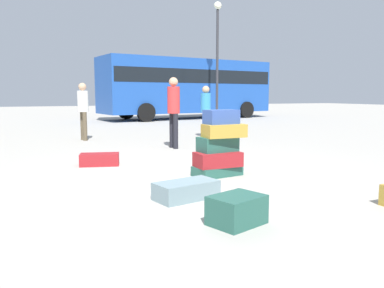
{
  "coord_description": "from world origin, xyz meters",
  "views": [
    {
      "loc": [
        -2.42,
        -5.64,
        1.3
      ],
      "look_at": [
        0.4,
        0.83,
        0.39
      ],
      "focal_mm": 36.02,
      "sensor_mm": 36.0,
      "label": 1
    }
  ],
  "objects_px": {
    "suitcase_maroon_upright_blue": "(100,160)",
    "person_bearded_onlooker": "(83,106)",
    "suitcase_tower": "(219,147)",
    "person_tourist_with_camera": "(206,107)",
    "person_passerby_in_red": "(174,106)",
    "parked_bus": "(188,85)",
    "suitcase_teal_white_trunk": "(237,210)",
    "lamp_post": "(217,43)",
    "suitcase_slate_foreground_far": "(186,190)"
  },
  "relations": [
    {
      "from": "suitcase_slate_foreground_far",
      "to": "person_passerby_in_red",
      "type": "distance_m",
      "value": 4.71
    },
    {
      "from": "suitcase_teal_white_trunk",
      "to": "parked_bus",
      "type": "height_order",
      "value": "parked_bus"
    },
    {
      "from": "suitcase_slate_foreground_far",
      "to": "suitcase_maroon_upright_blue",
      "type": "height_order",
      "value": "suitcase_maroon_upright_blue"
    },
    {
      "from": "suitcase_teal_white_trunk",
      "to": "person_passerby_in_red",
      "type": "distance_m",
      "value": 5.71
    },
    {
      "from": "person_tourist_with_camera",
      "to": "person_passerby_in_red",
      "type": "xyz_separation_m",
      "value": [
        -1.75,
        -1.86,
        0.09
      ]
    },
    {
      "from": "person_bearded_onlooker",
      "to": "person_tourist_with_camera",
      "type": "relative_size",
      "value": 1.04
    },
    {
      "from": "suitcase_slate_foreground_far",
      "to": "person_tourist_with_camera",
      "type": "distance_m",
      "value": 7.07
    },
    {
      "from": "suitcase_slate_foreground_far",
      "to": "parked_bus",
      "type": "height_order",
      "value": "parked_bus"
    },
    {
      "from": "suitcase_slate_foreground_far",
      "to": "person_tourist_with_camera",
      "type": "xyz_separation_m",
      "value": [
        3.25,
        6.22,
        0.82
      ]
    },
    {
      "from": "suitcase_teal_white_trunk",
      "to": "person_bearded_onlooker",
      "type": "height_order",
      "value": "person_bearded_onlooker"
    },
    {
      "from": "person_passerby_in_red",
      "to": "parked_bus",
      "type": "height_order",
      "value": "parked_bus"
    },
    {
      "from": "lamp_post",
      "to": "parked_bus",
      "type": "bearing_deg",
      "value": 96.41
    },
    {
      "from": "suitcase_tower",
      "to": "person_tourist_with_camera",
      "type": "height_order",
      "value": "person_tourist_with_camera"
    },
    {
      "from": "suitcase_tower",
      "to": "person_tourist_with_camera",
      "type": "bearing_deg",
      "value": 66.66
    },
    {
      "from": "person_bearded_onlooker",
      "to": "parked_bus",
      "type": "bearing_deg",
      "value": 131.71
    },
    {
      "from": "person_passerby_in_red",
      "to": "lamp_post",
      "type": "xyz_separation_m",
      "value": [
        5.25,
        7.92,
        2.68
      ]
    },
    {
      "from": "suitcase_slate_foreground_far",
      "to": "lamp_post",
      "type": "distance_m",
      "value": 14.47
    },
    {
      "from": "suitcase_teal_white_trunk",
      "to": "person_bearded_onlooker",
      "type": "xyz_separation_m",
      "value": [
        -0.37,
        8.03,
        0.83
      ]
    },
    {
      "from": "parked_bus",
      "to": "lamp_post",
      "type": "distance_m",
      "value": 3.42
    },
    {
      "from": "parked_bus",
      "to": "suitcase_tower",
      "type": "bearing_deg",
      "value": -119.15
    },
    {
      "from": "suitcase_tower",
      "to": "lamp_post",
      "type": "xyz_separation_m",
      "value": [
        5.72,
        11.2,
        3.24
      ]
    },
    {
      "from": "suitcase_tower",
      "to": "person_tourist_with_camera",
      "type": "distance_m",
      "value": 5.62
    },
    {
      "from": "parked_bus",
      "to": "suitcase_maroon_upright_blue",
      "type": "bearing_deg",
      "value": -127.66
    },
    {
      "from": "suitcase_tower",
      "to": "person_tourist_with_camera",
      "type": "xyz_separation_m",
      "value": [
        2.22,
        5.14,
        0.46
      ]
    },
    {
      "from": "parked_bus",
      "to": "suitcase_teal_white_trunk",
      "type": "bearing_deg",
      "value": -119.46
    },
    {
      "from": "suitcase_tower",
      "to": "suitcase_teal_white_trunk",
      "type": "height_order",
      "value": "suitcase_tower"
    },
    {
      "from": "lamp_post",
      "to": "suitcase_teal_white_trunk",
      "type": "bearing_deg",
      "value": -116.47
    },
    {
      "from": "suitcase_slate_foreground_far",
      "to": "person_passerby_in_red",
      "type": "xyz_separation_m",
      "value": [
        1.5,
        4.37,
        0.91
      ]
    },
    {
      "from": "suitcase_tower",
      "to": "parked_bus",
      "type": "distance_m",
      "value": 15.11
    },
    {
      "from": "suitcase_maroon_upright_blue",
      "to": "person_passerby_in_red",
      "type": "distance_m",
      "value": 2.8
    },
    {
      "from": "person_bearded_onlooker",
      "to": "lamp_post",
      "type": "distance_m",
      "value": 9.25
    },
    {
      "from": "suitcase_teal_white_trunk",
      "to": "person_bearded_onlooker",
      "type": "relative_size",
      "value": 0.32
    },
    {
      "from": "person_tourist_with_camera",
      "to": "person_passerby_in_red",
      "type": "height_order",
      "value": "person_passerby_in_red"
    },
    {
      "from": "person_passerby_in_red",
      "to": "suitcase_teal_white_trunk",
      "type": "bearing_deg",
      "value": -18.02
    },
    {
      "from": "suitcase_teal_white_trunk",
      "to": "parked_bus",
      "type": "xyz_separation_m",
      "value": [
        6.34,
        16.22,
        1.69
      ]
    },
    {
      "from": "suitcase_slate_foreground_far",
      "to": "suitcase_maroon_upright_blue",
      "type": "bearing_deg",
      "value": 89.75
    },
    {
      "from": "suitcase_tower",
      "to": "suitcase_teal_white_trunk",
      "type": "relative_size",
      "value": 2.0
    },
    {
      "from": "person_bearded_onlooker",
      "to": "parked_bus",
      "type": "distance_m",
      "value": 10.63
    },
    {
      "from": "suitcase_tower",
      "to": "person_tourist_with_camera",
      "type": "relative_size",
      "value": 0.68
    },
    {
      "from": "suitcase_maroon_upright_blue",
      "to": "person_bearded_onlooker",
      "type": "bearing_deg",
      "value": 100.47
    },
    {
      "from": "suitcase_slate_foreground_far",
      "to": "suitcase_teal_white_trunk",
      "type": "relative_size",
      "value": 1.49
    },
    {
      "from": "suitcase_maroon_upright_blue",
      "to": "person_bearded_onlooker",
      "type": "relative_size",
      "value": 0.43
    },
    {
      "from": "person_bearded_onlooker",
      "to": "lamp_post",
      "type": "bearing_deg",
      "value": 118.28
    },
    {
      "from": "suitcase_tower",
      "to": "person_bearded_onlooker",
      "type": "distance_m",
      "value": 6.02
    },
    {
      "from": "suitcase_teal_white_trunk",
      "to": "parked_bus",
      "type": "relative_size",
      "value": 0.05
    },
    {
      "from": "suitcase_slate_foreground_far",
      "to": "person_tourist_with_camera",
      "type": "height_order",
      "value": "person_tourist_with_camera"
    },
    {
      "from": "person_tourist_with_camera",
      "to": "parked_bus",
      "type": "distance_m",
      "value": 9.5
    },
    {
      "from": "lamp_post",
      "to": "suitcase_slate_foreground_far",
      "type": "bearing_deg",
      "value": -118.81
    },
    {
      "from": "suitcase_slate_foreground_far",
      "to": "lamp_post",
      "type": "relative_size",
      "value": 0.14
    },
    {
      "from": "person_passerby_in_red",
      "to": "parked_bus",
      "type": "distance_m",
      "value": 11.87
    }
  ]
}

